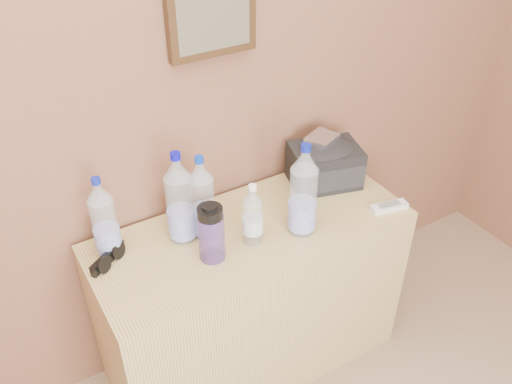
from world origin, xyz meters
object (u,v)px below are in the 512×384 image
at_px(pet_large_c, 202,201).
at_px(ac_remote, 389,207).
at_px(pet_large_a, 104,221).
at_px(sunglasses, 108,258).
at_px(pet_large_b, 180,202).
at_px(toiletry_bag, 325,163).
at_px(pet_large_d, 303,194).
at_px(dresser, 252,299).
at_px(nalgene_bottle, 211,232).
at_px(pet_small, 253,217).
at_px(foil_packet, 322,139).

xyz_separation_m(pet_large_c, ac_remote, (0.65, -0.23, -0.13)).
bearing_deg(pet_large_a, sunglasses, -116.35).
bearing_deg(pet_large_b, toiletry_bag, 1.70).
relative_size(pet_large_b, pet_large_d, 0.98).
distance_m(pet_large_a, ac_remote, 1.02).
distance_m(dresser, nalgene_bottle, 0.50).
distance_m(pet_large_b, pet_large_c, 0.08).
bearing_deg(ac_remote, sunglasses, 177.22).
bearing_deg(dresser, pet_large_c, 155.52).
bearing_deg(toiletry_bag, dresser, -149.58).
relative_size(pet_small, toiletry_bag, 0.89).
xyz_separation_m(pet_small, toiletry_bag, (0.42, 0.16, -0.01)).
bearing_deg(sunglasses, nalgene_bottle, -59.61).
relative_size(sunglasses, toiletry_bag, 0.59).
height_order(pet_large_c, pet_large_d, pet_large_d).
height_order(pet_large_a, pet_small, pet_large_a).
height_order(dresser, pet_small, pet_small).
bearing_deg(toiletry_bag, foil_packet, 121.79).
bearing_deg(sunglasses, toiletry_bag, -32.77).
height_order(pet_large_a, pet_large_d, pet_large_d).
height_order(pet_large_a, nalgene_bottle, pet_large_a).
distance_m(pet_large_c, sunglasses, 0.36).
relative_size(pet_large_d, toiletry_bag, 1.33).
height_order(pet_large_d, ac_remote, pet_large_d).
relative_size(pet_large_a, pet_small, 1.29).
xyz_separation_m(pet_large_a, nalgene_bottle, (0.28, -0.20, -0.03)).
distance_m(dresser, pet_large_a, 0.69).
bearing_deg(pet_large_b, nalgene_bottle, -74.11).
height_order(pet_large_d, foil_packet, pet_large_d).
bearing_deg(pet_large_b, sunglasses, 178.24).
xyz_separation_m(sunglasses, toiletry_bag, (0.88, 0.01, 0.07)).
bearing_deg(pet_large_c, foil_packet, 5.85).
relative_size(pet_large_c, toiletry_bag, 1.19).
height_order(pet_large_b, ac_remote, pet_large_b).
bearing_deg(foil_packet, toiletry_bag, -73.97).
distance_m(dresser, ac_remote, 0.64).
bearing_deg(pet_large_d, pet_large_b, 154.56).
bearing_deg(foil_packet, pet_large_a, 179.07).
relative_size(sunglasses, foil_packet, 1.36).
distance_m(pet_large_b, pet_large_d, 0.41).
xyz_separation_m(pet_large_a, sunglasses, (-0.02, -0.05, -0.11)).
bearing_deg(pet_large_d, pet_large_a, 159.45).
height_order(pet_small, ac_remote, pet_small).
distance_m(ac_remote, toiletry_bag, 0.30).
relative_size(dresser, ac_remote, 8.13).
distance_m(nalgene_bottle, foil_packet, 0.60).
height_order(dresser, foil_packet, foil_packet).
xyz_separation_m(pet_large_d, foil_packet, (0.24, 0.22, 0.04)).
bearing_deg(pet_large_c, pet_large_b, 168.01).
distance_m(pet_large_b, sunglasses, 0.30).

